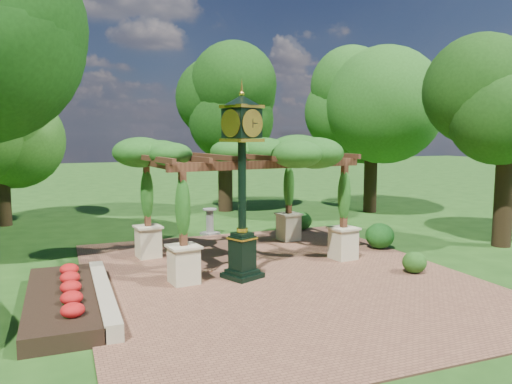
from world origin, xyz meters
name	(u,v)px	position (x,y,z in m)	size (l,w,h in m)	color
ground	(292,287)	(0.00, 0.00, 0.00)	(120.00, 120.00, 0.00)	#1E4714
brick_plaza	(276,276)	(0.00, 1.00, 0.02)	(10.00, 12.00, 0.04)	brown
border_wall	(103,295)	(-4.60, 0.50, 0.20)	(0.35, 5.00, 0.40)	#C6B793
flower_bed	(62,301)	(-5.50, 0.50, 0.18)	(1.50, 5.00, 0.36)	red
pedestal_clock	(242,169)	(-0.92, 1.18, 2.99)	(1.29, 1.29, 5.00)	black
pergola	(245,159)	(-0.10, 3.19, 3.15)	(6.54, 4.57, 3.84)	beige
sundial	(210,223)	(-0.05, 7.28, 0.45)	(0.75, 0.75, 1.03)	gray
shrub_front	(414,262)	(3.74, -0.15, 0.34)	(0.67, 0.67, 0.60)	#224F16
shrub_mid	(380,236)	(4.63, 2.74, 0.47)	(0.96, 0.96, 0.87)	#174F16
shrub_back	(302,221)	(3.65, 6.68, 0.40)	(0.81, 0.81, 0.73)	#24601B
tree_north	(225,101)	(2.41, 12.84, 5.56)	(3.91, 3.91, 8.14)	#372616
tree_east_far	(373,100)	(9.07, 9.83, 5.56)	(5.02, 5.02, 8.08)	#2F2012
tree_east_near	(509,97)	(8.91, 1.60, 5.17)	(3.67, 3.67, 7.56)	#302113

